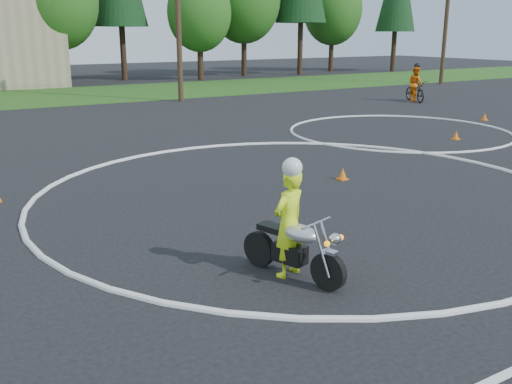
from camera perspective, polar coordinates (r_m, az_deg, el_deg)
ground at (r=10.95m, az=13.86°, el=-3.80°), size 120.00×120.00×0.00m
grass_strip at (r=35.18m, az=-19.13°, el=9.06°), size 120.00×10.00×0.02m
course_markings at (r=15.44m, az=8.25°, el=2.21°), size 19.05×19.05×0.12m
primary_motorcycle at (r=8.52m, az=3.86°, el=-5.59°), size 0.77×1.83×0.99m
rider_primary_grp at (r=8.48m, az=3.33°, el=-2.78°), size 0.70×0.56×1.84m
rider_second_grp at (r=31.83m, az=15.66°, el=9.99°), size 1.42×2.21×2.01m
traffic_cones at (r=16.34m, az=18.09°, el=2.79°), size 19.45×12.40×0.30m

